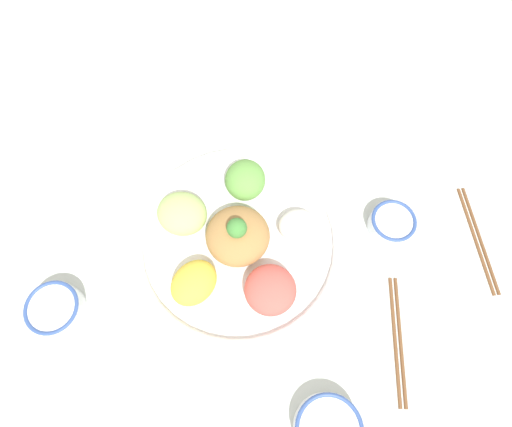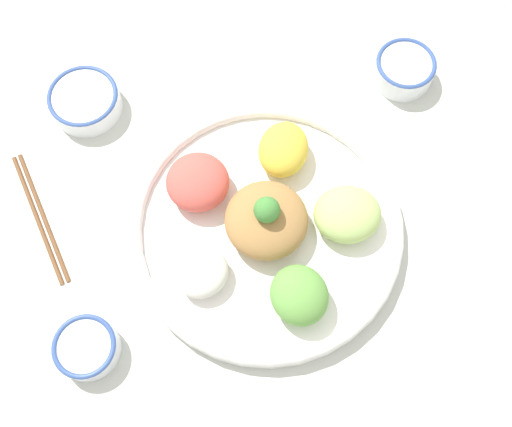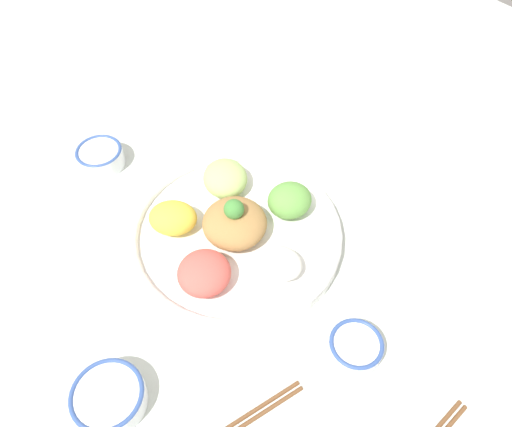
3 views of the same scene
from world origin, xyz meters
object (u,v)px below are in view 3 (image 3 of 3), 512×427
at_px(sauce_bowl_red, 100,156).
at_px(chopsticks_pair_far, 238,424).
at_px(salad_platter, 234,230).
at_px(serving_spoon_main, 374,169).
at_px(rice_bowl_blue, 109,397).
at_px(sauce_bowl_dark, 355,347).

bearing_deg(sauce_bowl_red, chopsticks_pair_far, 78.32).
xyz_separation_m(salad_platter, sauce_bowl_red, (0.09, -0.35, -0.00)).
bearing_deg(serving_spoon_main, chopsticks_pair_far, -147.50).
relative_size(salad_platter, chopsticks_pair_far, 1.78).
relative_size(sauce_bowl_red, chopsticks_pair_far, 0.43).
bearing_deg(salad_platter, sauce_bowl_red, -75.16).
distance_m(rice_bowl_blue, chopsticks_pair_far, 0.20).
height_order(sauce_bowl_red, chopsticks_pair_far, sauce_bowl_red).
bearing_deg(sauce_bowl_dark, sauce_bowl_red, -82.01).
relative_size(rice_bowl_blue, serving_spoon_main, 0.84).
bearing_deg(sauce_bowl_red, serving_spoon_main, 137.09).
distance_m(sauce_bowl_red, chopsticks_pair_far, 0.63).
bearing_deg(rice_bowl_blue, chopsticks_pair_far, 128.97).
relative_size(rice_bowl_blue, chopsticks_pair_far, 0.50).
distance_m(sauce_bowl_red, sauce_bowl_dark, 0.66).
xyz_separation_m(sauce_bowl_red, sauce_bowl_dark, (-0.09, 0.66, -0.00)).
bearing_deg(sauce_bowl_red, rice_bowl_blue, 61.08).
height_order(sauce_bowl_red, serving_spoon_main, sauce_bowl_red).
bearing_deg(chopsticks_pair_far, salad_platter, 60.54).
height_order(salad_platter, serving_spoon_main, salad_platter).
xyz_separation_m(sauce_bowl_red, serving_spoon_main, (-0.44, 0.41, -0.02)).
distance_m(sauce_bowl_red, rice_bowl_blue, 0.53).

